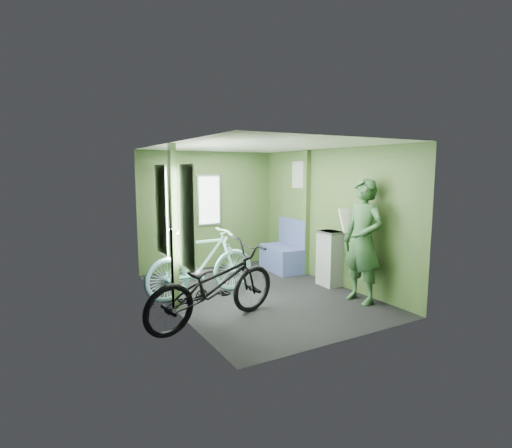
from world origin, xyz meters
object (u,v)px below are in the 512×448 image
Objects in this scene: bicycle_mint at (202,297)px; waste_box at (329,258)px; bench_seat at (284,255)px; passenger at (363,241)px; bicycle_black at (215,324)px.

waste_box is at bearing -106.04° from bicycle_mint.
bench_seat is at bearing -72.75° from bicycle_mint.
bicycle_mint is 2.21m from waste_box.
passenger is at bearing -87.42° from bench_seat.
bicycle_mint is 2.56m from passenger.
bicycle_mint reaches higher than bicycle_black.
passenger reaches higher than bicycle_black.
bench_seat is at bearing -63.45° from bicycle_black.
bicycle_black is at bearing -137.52° from bench_seat.
passenger is at bearing -98.89° from waste_box.
bicycle_black is 2.43m from passenger.
bicycle_black is 1.12m from bicycle_mint.
bench_seat is (2.00, 0.76, 0.30)m from bicycle_mint.
bicycle_mint is 0.99× the size of passenger.
bicycle_black is 1.95× the size of bench_seat.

